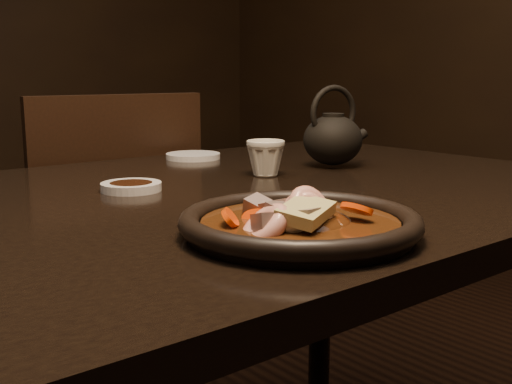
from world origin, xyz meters
TOP-DOWN VIEW (x-y plane):
  - table at (0.00, 0.00)m, footprint 1.60×0.90m
  - chair at (0.19, 0.59)m, footprint 0.47×0.47m
  - plate at (0.01, -0.29)m, footprint 0.29×0.29m
  - stirfry at (0.01, -0.29)m, footprint 0.18×0.14m
  - soy_dish at (-0.00, 0.10)m, footprint 0.10×0.10m
  - saucer_right at (0.29, 0.35)m, footprint 0.12×0.12m
  - tea_cup at (0.26, 0.07)m, footprint 0.08×0.07m
  - teapot at (0.44, 0.07)m, footprint 0.15×0.12m

SIDE VIEW (x-z plane):
  - chair at x=0.19m, z-range 0.04..0.93m
  - table at x=0.00m, z-range 0.30..1.05m
  - saucer_right at x=0.29m, z-range 0.75..0.76m
  - soy_dish at x=0.00m, z-range 0.75..0.76m
  - plate at x=0.01m, z-range 0.75..0.78m
  - stirfry at x=0.01m, z-range 0.74..0.80m
  - tea_cup at x=0.26m, z-range 0.75..0.82m
  - teapot at x=0.44m, z-range 0.73..0.89m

